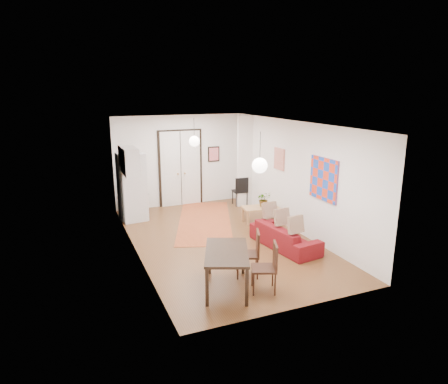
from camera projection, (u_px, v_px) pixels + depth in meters
name	position (u px, v px, depth m)	size (l,w,h in m)	color
floor	(221.00, 240.00, 10.03)	(7.00, 7.00, 0.00)	brown
ceiling	(221.00, 123.00, 9.31)	(4.20, 7.00, 0.02)	white
wall_back	(180.00, 161.00, 12.80)	(4.20, 0.02, 2.90)	white
wall_front	(301.00, 229.00, 6.54)	(4.20, 0.02, 2.90)	white
wall_left	(134.00, 192.00, 8.89)	(0.02, 7.00, 2.90)	white
wall_right	(295.00, 177.00, 10.44)	(0.02, 7.00, 2.90)	white
double_doors	(181.00, 169.00, 12.82)	(1.44, 0.06, 2.50)	silver
stub_partition	(245.00, 162.00, 12.63)	(0.50, 0.10, 2.90)	white
wall_cabinet	(129.00, 161.00, 10.19)	(0.35, 1.00, 0.70)	white
painting_popart	(324.00, 179.00, 9.27)	(0.05, 1.00, 1.00)	red
painting_abstract	(279.00, 159.00, 11.06)	(0.05, 0.50, 0.60)	beige
poster_back	(214.00, 154.00, 13.16)	(0.40, 0.03, 0.50)	red
print_left	(120.00, 156.00, 10.57)	(0.03, 0.44, 0.54)	olive
pendant_back	(194.00, 141.00, 11.26)	(0.30, 0.30, 0.80)	white
pendant_front	(260.00, 165.00, 7.68)	(0.30, 0.30, 0.80)	white
kilim_rug	(205.00, 221.00, 11.45)	(1.45, 3.86, 0.01)	#BA5F2E
sofa	(285.00, 236.00, 9.51)	(1.91, 0.75, 0.56)	maroon
coffee_table	(260.00, 209.00, 11.31)	(1.06, 0.67, 0.45)	tan
potted_plant	(264.00, 199.00, 11.27)	(0.39, 0.34, 0.43)	#2F6833
kitchen_counter	(139.00, 200.00, 11.85)	(0.61, 1.08, 0.79)	silver
bowl	(140.00, 192.00, 11.50)	(0.19, 0.19, 0.05)	silver
soap_bottle	(135.00, 186.00, 11.96)	(0.07, 0.08, 0.16)	#54AAB7
fridge	(132.00, 187.00, 11.35)	(0.69, 0.69, 1.95)	silver
dining_table	(227.00, 255.00, 7.43)	(1.25, 1.57, 0.76)	black
dining_chair_near	(245.00, 248.00, 8.08)	(0.58, 0.70, 0.94)	#391F12
dining_chair_far	(261.00, 262.00, 7.45)	(0.58, 0.70, 0.94)	#391F12
black_side_chair	(239.00, 188.00, 13.02)	(0.47, 0.47, 0.94)	black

